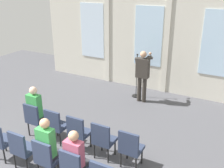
% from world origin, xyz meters
% --- Properties ---
extents(rear_partition, '(8.74, 0.14, 4.28)m').
position_xyz_m(rear_partition, '(0.03, 6.49, 2.13)').
color(rear_partition, beige).
rests_on(rear_partition, ground).
extents(speaker, '(0.52, 0.69, 1.74)m').
position_xyz_m(speaker, '(0.28, 5.32, 1.01)').
color(speaker, '#332D28').
rests_on(speaker, ground).
extents(mic_stand, '(0.28, 0.28, 1.55)m').
position_xyz_m(mic_stand, '(-0.04, 5.58, 0.34)').
color(mic_stand, black).
rests_on(mic_stand, ground).
extents(chair_r0_c0, '(0.46, 0.44, 0.94)m').
position_xyz_m(chair_r0_c0, '(-1.36, 2.01, 0.53)').
color(chair_r0_c0, black).
rests_on(chair_r0_c0, ground).
extents(audience_r0_c0, '(0.36, 0.39, 1.38)m').
position_xyz_m(audience_r0_c0, '(-1.36, 2.09, 0.76)').
color(audience_r0_c0, '#2D2D33').
rests_on(audience_r0_c0, ground).
extents(chair_r0_c1, '(0.46, 0.44, 0.94)m').
position_xyz_m(chair_r0_c1, '(-0.68, 2.01, 0.53)').
color(chair_r0_c1, black).
rests_on(chair_r0_c1, ground).
extents(chair_r0_c2, '(0.46, 0.44, 0.94)m').
position_xyz_m(chair_r0_c2, '(0.00, 2.01, 0.53)').
color(chair_r0_c2, black).
rests_on(chair_r0_c2, ground).
extents(chair_r0_c3, '(0.46, 0.44, 0.94)m').
position_xyz_m(chair_r0_c3, '(0.68, 2.01, 0.53)').
color(chair_r0_c3, black).
rests_on(chair_r0_c3, ground).
extents(chair_r0_c4, '(0.46, 0.44, 0.94)m').
position_xyz_m(chair_r0_c4, '(1.36, 2.01, 0.53)').
color(chair_r0_c4, black).
rests_on(chair_r0_c4, ground).
extents(chair_r1_c0, '(0.46, 0.44, 0.94)m').
position_xyz_m(chair_r1_c0, '(-1.36, 0.90, 0.53)').
color(chair_r1_c0, black).
rests_on(chair_r1_c0, ground).
extents(chair_r1_c1, '(0.46, 0.44, 0.94)m').
position_xyz_m(chair_r1_c1, '(-0.68, 0.90, 0.53)').
color(chair_r1_c1, black).
rests_on(chair_r1_c1, ground).
extents(chair_r1_c2, '(0.46, 0.44, 0.94)m').
position_xyz_m(chair_r1_c2, '(0.00, 0.90, 0.53)').
color(chair_r1_c2, black).
rests_on(chair_r1_c2, ground).
extents(audience_r1_c2, '(0.36, 0.39, 1.39)m').
position_xyz_m(audience_r1_c2, '(0.00, 0.97, 0.77)').
color(audience_r1_c2, '#2D2D33').
rests_on(audience_r1_c2, ground).
extents(chair_r1_c3, '(0.46, 0.44, 0.94)m').
position_xyz_m(chair_r1_c3, '(0.68, 0.90, 0.53)').
color(chair_r1_c3, black).
rests_on(chair_r1_c3, ground).
extents(audience_r1_c3, '(0.36, 0.39, 1.31)m').
position_xyz_m(audience_r1_c3, '(0.68, 0.98, 0.73)').
color(audience_r1_c3, '#2D2D33').
rests_on(audience_r1_c3, ground).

